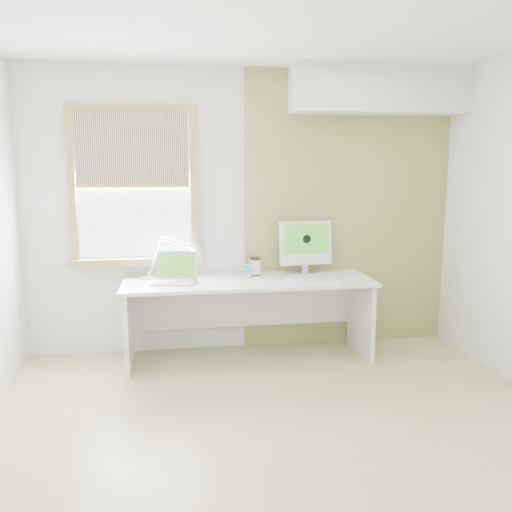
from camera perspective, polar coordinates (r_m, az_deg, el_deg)
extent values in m
cube|color=tan|center=(3.72, 2.63, -18.33)|extent=(4.00, 3.50, 0.02)
cube|color=white|center=(3.40, 3.01, 24.53)|extent=(4.00, 3.50, 0.02)
cube|color=silver|center=(5.04, -1.25, 4.72)|extent=(4.00, 0.02, 2.60)
cube|color=silver|center=(1.66, 15.21, -6.02)|extent=(4.00, 0.02, 2.60)
cube|color=olive|center=(5.25, 9.70, 4.78)|extent=(2.00, 0.02, 2.60)
cube|color=white|center=(5.18, 12.88, 16.81)|extent=(1.60, 0.40, 0.42)
cube|color=#B08E47|center=(5.02, -18.93, 7.03)|extent=(0.06, 0.06, 1.42)
cube|color=#B08E47|center=(4.95, -6.65, 7.46)|extent=(0.06, 0.06, 1.42)
cube|color=#B08E47|center=(4.97, -13.14, 15.13)|extent=(1.00, 0.06, 0.06)
cube|color=#B08E47|center=(5.01, -12.56, -0.52)|extent=(1.20, 0.14, 0.06)
cube|color=#D1E2F9|center=(4.97, -12.82, 7.29)|extent=(1.00, 0.01, 1.30)
cube|color=beige|center=(4.93, -13.00, 11.05)|extent=(0.98, 0.02, 0.65)
cube|color=#B08E47|center=(4.93, -12.86, 7.27)|extent=(0.98, 0.03, 0.03)
cube|color=white|center=(4.76, -0.79, -2.72)|extent=(2.20, 0.70, 0.03)
cube|color=white|center=(4.82, -13.34, -7.31)|extent=(0.04, 0.64, 0.70)
cube|color=white|center=(5.10, 11.06, -6.29)|extent=(0.04, 0.64, 0.70)
cube|color=white|center=(5.13, -1.29, -4.85)|extent=(2.08, 0.02, 0.48)
cylinder|color=silver|center=(4.92, -11.22, -2.18)|extent=(0.19, 0.19, 0.02)
sphere|color=silver|center=(4.91, -11.23, -1.99)|extent=(0.06, 0.06, 0.05)
cylinder|color=silver|center=(4.90, -10.53, -0.06)|extent=(0.16, 0.06, 0.34)
sphere|color=silver|center=(4.88, -9.83, 1.88)|extent=(0.05, 0.05, 0.04)
cylinder|color=silver|center=(4.91, -8.07, 1.32)|extent=(0.31, 0.05, 0.13)
sphere|color=silver|center=(4.94, -6.33, 0.77)|extent=(0.04, 0.04, 0.04)
cone|color=silver|center=(4.95, -6.02, 0.47)|extent=(0.26, 0.27, 0.20)
cube|color=silver|center=(4.67, -8.70, -2.75)|extent=(0.41, 0.33, 0.02)
cube|color=#B2B5B7|center=(4.67, -8.70, -2.62)|extent=(0.33, 0.22, 0.00)
cube|color=silver|center=(4.77, -8.41, -0.94)|extent=(0.37, 0.15, 0.24)
cube|color=#34811E|center=(4.76, -8.43, -0.96)|extent=(0.32, 0.13, 0.19)
cylinder|color=silver|center=(4.87, -0.88, -2.12)|extent=(0.08, 0.08, 0.02)
cube|color=silver|center=(4.86, -0.88, -1.42)|extent=(0.05, 0.02, 0.10)
cube|color=#194C99|center=(4.86, -0.89, -1.43)|extent=(0.04, 0.01, 0.08)
cube|color=silver|center=(4.94, -0.15, -1.12)|extent=(0.09, 0.13, 0.16)
cube|color=black|center=(4.93, -0.15, -0.25)|extent=(0.09, 0.13, 0.01)
cube|color=black|center=(4.96, -0.15, -1.97)|extent=(0.09, 0.13, 0.01)
cube|color=silver|center=(5.05, 5.31, -1.77)|extent=(0.20, 0.18, 0.01)
cube|color=silver|center=(5.07, 5.21, -0.76)|extent=(0.06, 0.03, 0.16)
cube|color=white|center=(5.03, 5.28, 1.39)|extent=(0.51, 0.15, 0.41)
cube|color=#34811E|center=(4.99, 5.41, 1.80)|extent=(0.44, 0.08, 0.27)
cylinder|color=black|center=(4.99, 5.42, 1.80)|extent=(0.08, 0.02, 0.08)
cube|color=white|center=(4.73, 6.21, -2.57)|extent=(0.46, 0.17, 0.02)
cube|color=white|center=(4.73, 6.21, -2.46)|extent=(0.42, 0.14, 0.00)
ellipsoid|color=white|center=(4.71, 3.74, -2.48)|extent=(0.10, 0.12, 0.03)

